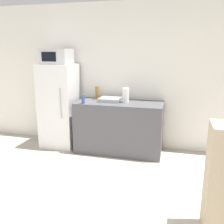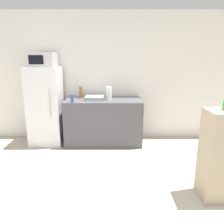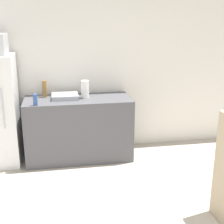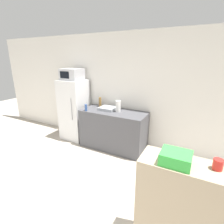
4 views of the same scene
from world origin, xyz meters
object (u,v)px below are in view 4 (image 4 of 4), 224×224
jar (218,164)px  paper_towel_roll (118,106)px  refrigerator (74,110)px  bottle_short (86,108)px  basket (176,158)px  microwave (72,74)px  bottle_tall (100,102)px

jar → paper_towel_roll: jar is taller
refrigerator → paper_towel_roll: refrigerator is taller
bottle_short → basket: 2.69m
basket → paper_towel_roll: size_ratio=1.07×
microwave → paper_towel_roll: bearing=0.2°
refrigerator → bottle_short: (0.58, -0.28, 0.21)m
refrigerator → microwave: (-0.00, -0.00, 0.90)m
jar → refrigerator: bearing=150.1°
bottle_tall → basket: 2.88m
refrigerator → microwave: microwave is taller
microwave → jar: bearing=-29.9°
bottle_short → paper_towel_roll: paper_towel_roll is taller
microwave → paper_towel_roll: 1.41m
bottle_tall → basket: (2.06, -2.01, 0.17)m
jar → paper_towel_roll: (-1.83, 1.78, -0.16)m
bottle_tall → microwave: bearing=-166.9°
refrigerator → basket: bearing=-34.0°
basket → jar: bearing=13.1°
refrigerator → jar: 3.58m
microwave → basket: (2.75, -1.85, -0.48)m
bottle_short → basket: bearing=-36.0°
microwave → basket: size_ratio=1.81×
microwave → basket: bearing=-34.0°
paper_towel_roll → jar: bearing=-44.2°
bottle_short → refrigerator: bearing=154.5°
refrigerator → bottle_short: bearing=-25.5°
refrigerator → microwave: size_ratio=3.15×
microwave → bottle_short: size_ratio=3.26×
paper_towel_roll → bottle_tall: bearing=164.6°
microwave → paper_towel_roll: (1.26, 0.00, -0.64)m
bottle_tall → jar: bearing=-38.9°
refrigerator → bottle_tall: refrigerator is taller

